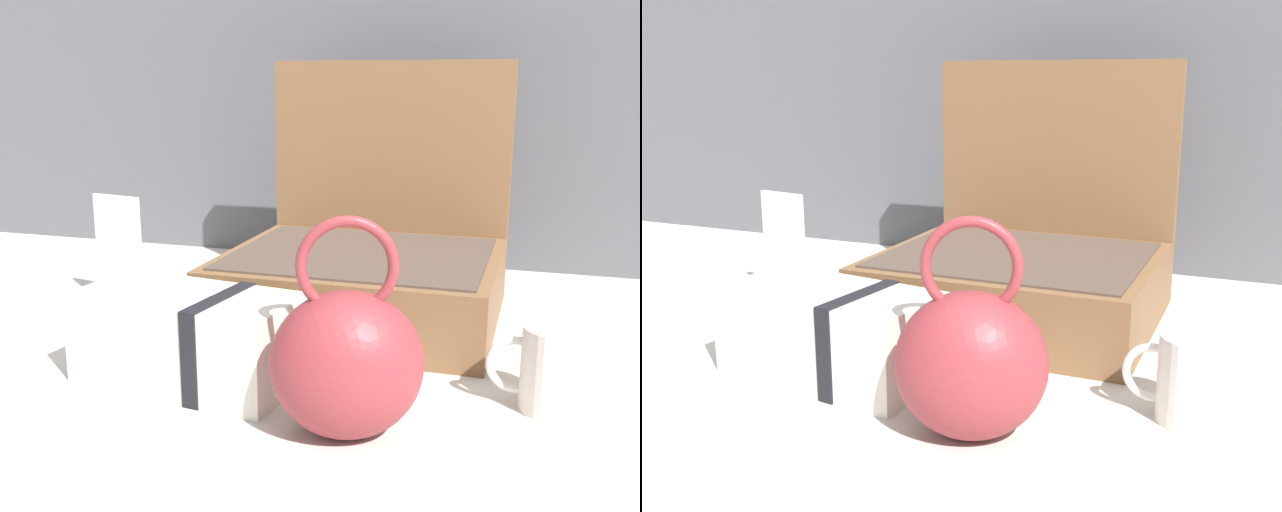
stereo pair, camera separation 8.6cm
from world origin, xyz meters
The scene contains 6 objects.
ground_plane centered at (0.00, 0.00, 0.00)m, with size 6.00×6.00×0.00m, color beige.
open_suitcase centered at (0.00, 0.22, 0.08)m, with size 0.39×0.36×0.38m.
teal_pouch_handbag centered at (0.07, -0.17, 0.08)m, with size 0.18×0.16×0.22m.
cream_toiletry_bag centered at (-0.14, -0.09, 0.05)m, with size 0.27×0.16×0.11m.
coffee_mug centered at (0.27, -0.05, 0.05)m, with size 0.11×0.08×0.09m.
info_card_left centered at (-0.38, 0.14, 0.09)m, with size 0.09×0.01×0.17m, color silver.
Camera 1 is at (0.25, -0.82, 0.35)m, focal length 41.17 mm.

